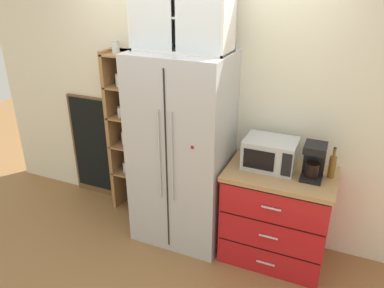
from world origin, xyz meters
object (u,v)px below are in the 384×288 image
Objects in this scene: refrigerator at (182,151)px; bottle_amber at (332,164)px; microwave at (270,153)px; mug_red at (283,164)px; coffee_maker at (314,161)px; chalkboard_menu at (95,147)px.

bottle_amber is (1.31, 0.10, 0.09)m from refrigerator.
microwave is 0.15m from mug_red.
chalkboard_menu is at bearing 173.78° from coffee_maker.
refrigerator is 1.33m from chalkboard_menu.
microwave is (0.80, 0.07, 0.10)m from refrigerator.
chalkboard_menu is at bearing 173.84° from microwave.
refrigerator is 1.32m from bottle_amber.
microwave is 2.11m from chalkboard_menu.
microwave is 0.37m from coffee_maker.
chalkboard_menu is (-2.06, 0.22, -0.41)m from microwave.
refrigerator is 6.80× the size of bottle_amber.
coffee_maker is at bearing -6.55° from microwave.
bottle_amber is at bearing 4.19° from refrigerator.
microwave is 0.36× the size of chalkboard_menu.
chalkboard_menu is (-2.57, 0.20, -0.40)m from bottle_amber.
mug_red is at bearing 6.02° from refrigerator.
coffee_maker reaches higher than mug_red.
mug_red is at bearing 164.81° from coffee_maker.
mug_red is 2.21m from chalkboard_menu.
microwave is at bearing 173.45° from coffee_maker.
refrigerator reaches higher than chalkboard_menu.
refrigerator is 1.52× the size of chalkboard_menu.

